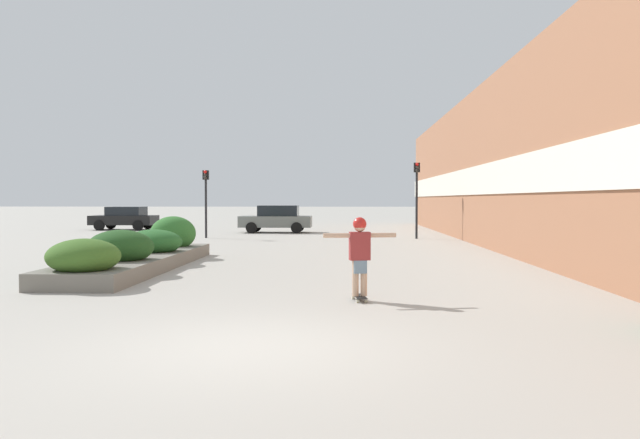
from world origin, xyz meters
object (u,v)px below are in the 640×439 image
car_leftmost (125,218)px  car_center_left (592,219)px  skateboard (360,297)px  traffic_light_left (206,192)px  traffic_light_right (417,187)px  car_center_right (277,219)px  skateboarder (360,248)px

car_leftmost → car_center_left: bearing=-99.4°
skateboard → traffic_light_left: traffic_light_left is taller
traffic_light_right → skateboard: bearing=-99.6°
car_leftmost → car_center_left: size_ratio=0.86×
car_leftmost → car_center_right: size_ratio=0.95×
skateboarder → car_center_left: 25.25m
car_center_right → traffic_light_left: size_ratio=1.23×
skateboarder → car_leftmost: (-13.84, 26.26, -0.23)m
skateboarder → traffic_light_right: 18.59m
skateboarder → car_center_right: (-4.16, 23.48, -0.18)m
skateboard → skateboarder: bearing=-118.4°
skateboarder → traffic_light_right: (3.10, 18.27, 1.48)m
car_leftmost → car_center_left: car_center_left is taller
skateboard → car_center_right: car_center_right is taller
skateboard → skateboarder: 0.90m
skateboard → traffic_light_right: bearing=70.4°
car_center_left → car_leftmost: bearing=80.6°
car_leftmost → traffic_light_right: bearing=-115.2°
car_center_left → traffic_light_right: (-9.56, -3.58, 1.60)m
car_leftmost → traffic_light_right: size_ratio=1.06×
car_center_left → car_center_right: (-16.83, 1.63, -0.05)m
traffic_light_left → car_leftmost: bearing=131.0°
car_leftmost → traffic_light_left: traffic_light_left is taller
skateboard → car_leftmost: bearing=107.8°
car_leftmost → skateboarder: bearing=-152.2°
skateboarder → skateboard: bearing=61.6°
skateboard → car_center_left: 25.26m
car_leftmost → skateboard: bearing=-152.2°
traffic_light_right → car_leftmost: bearing=154.8°
car_leftmost → car_center_right: car_center_right is taller
skateboard → traffic_light_left: (-7.03, 18.42, 2.18)m
car_center_right → traffic_light_left: (-2.87, -5.06, 1.46)m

